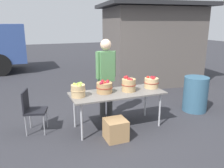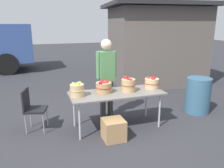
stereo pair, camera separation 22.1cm
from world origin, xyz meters
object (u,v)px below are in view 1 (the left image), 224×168
Objects in this scene: market_table at (117,94)px; apple_basket_green_0 at (78,90)px; produce_crate at (116,130)px; apple_basket_red_0 at (104,87)px; apple_basket_red_2 at (151,82)px; apple_basket_red_1 at (129,85)px; vendor_adult at (106,73)px; trash_barrel at (195,94)px; folding_chair at (32,108)px.

apple_basket_green_0 is (-0.80, 0.02, 0.18)m from market_table.
market_table is 4.86× the size of produce_crate.
apple_basket_red_0 is (-0.25, 0.08, 0.16)m from market_table.
produce_crate is at bearing -152.92° from apple_basket_red_2.
apple_basket_red_1 reaches higher than apple_basket_red_0.
apple_basket_red_2 is at bearing 1.25° from apple_basket_green_0.
apple_basket_green_0 is 0.16× the size of vendor_adult.
apple_basket_red_0 reaches higher than trash_barrel.
folding_chair is at bearing 156.15° from apple_basket_green_0.
apple_basket_red_2 is (0.57, 0.05, -0.02)m from apple_basket_red_1.
folding_chair is (-1.64, 0.39, -0.20)m from market_table.
vendor_adult reaches higher than apple_basket_red_2.
apple_basket_green_0 is 0.85× the size of apple_basket_red_0.
apple_basket_red_2 reaches higher than trash_barrel.
produce_crate is (0.56, -0.50, -0.69)m from apple_basket_green_0.
apple_basket_red_0 is at bearing 91.33° from produce_crate.
vendor_adult reaches higher than trash_barrel.
folding_chair is 2.20× the size of produce_crate.
folding_chair is at bearing 148.07° from produce_crate.
apple_basket_red_0 is at bearing 162.10° from market_table.
folding_chair is at bearing 166.66° from market_table.
produce_crate is (-1.05, -0.54, -0.67)m from apple_basket_red_2.
apple_basket_red_0 is 1.07× the size of apple_basket_red_1.
apple_basket_red_0 is 0.39× the size of folding_chair.
trash_barrel is (2.17, -0.41, -0.62)m from vendor_adult.
produce_crate is (-0.49, -0.49, -0.69)m from apple_basket_red_1.
trash_barrel is at bearing 4.45° from apple_basket_red_1.
folding_chair is at bearing 176.28° from trash_barrel.
produce_crate is at bearing -41.90° from apple_basket_green_0.
vendor_adult is 2.07× the size of folding_chair.
market_table is 0.31m from apple_basket_red_0.
trash_barrel is (2.13, 0.14, -0.28)m from market_table.
apple_basket_red_1 is at bearing -0.95° from apple_basket_green_0.
vendor_adult reaches higher than produce_crate.
apple_basket_red_2 is 0.82× the size of produce_crate.
apple_basket_red_1 is at bearing 113.60° from vendor_adult.
market_table is at bearing -88.00° from folding_chair.
vendor_adult is 1.70m from folding_chair.
produce_crate is at bearing -106.59° from folding_chair.
apple_basket_red_2 is at bearing -1.62° from apple_basket_red_0.
market_table is 6.02× the size of apple_basket_red_1.
apple_basket_red_2 is at bearing 5.28° from apple_basket_red_1.
market_table is 6.67× the size of apple_basket_green_0.
apple_basket_red_2 is (1.61, 0.04, -0.02)m from apple_basket_green_0.
produce_crate is at bearing -165.04° from trash_barrel.
produce_crate is at bearing -115.89° from market_table.
apple_basket_red_1 is 0.98m from produce_crate.
apple_basket_green_0 is 2.96m from trash_barrel.
apple_basket_red_2 is (0.82, 0.05, 0.16)m from market_table.
trash_barrel reaches higher than produce_crate.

